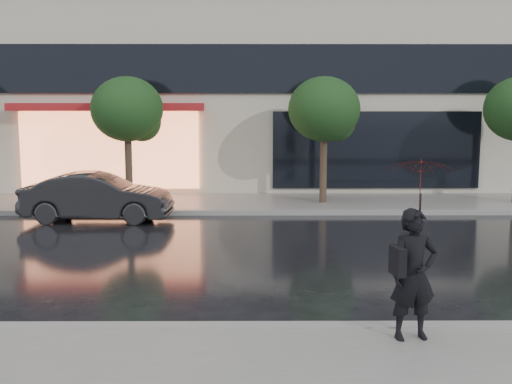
{
  "coord_description": "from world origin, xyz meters",
  "views": [
    {
      "loc": [
        0.81,
        -9.66,
        3.25
      ],
      "look_at": [
        0.88,
        3.32,
        1.4
      ],
      "focal_mm": 45.0,
      "sensor_mm": 36.0,
      "label": 1
    }
  ],
  "objects": [
    {
      "name": "ground",
      "position": [
        0.0,
        0.0,
        0.0
      ],
      "size": [
        120.0,
        120.0,
        0.0
      ],
      "primitive_type": "plane",
      "color": "black",
      "rests_on": "ground"
    },
    {
      "name": "sidewalk_far",
      "position": [
        0.0,
        10.25,
        0.06
      ],
      "size": [
        60.0,
        3.5,
        0.12
      ],
      "primitive_type": "cube",
      "color": "slate",
      "rests_on": "ground"
    },
    {
      "name": "curb_near",
      "position": [
        0.0,
        -1.0,
        0.07
      ],
      "size": [
        60.0,
        0.25,
        0.14
      ],
      "primitive_type": "cube",
      "color": "gray",
      "rests_on": "ground"
    },
    {
      "name": "curb_far",
      "position": [
        0.0,
        8.5,
        0.07
      ],
      "size": [
        60.0,
        0.25,
        0.14
      ],
      "primitive_type": "cube",
      "color": "gray",
      "rests_on": "ground"
    },
    {
      "name": "tree_mid_west",
      "position": [
        -2.94,
        10.03,
        2.92
      ],
      "size": [
        2.2,
        2.2,
        3.99
      ],
      "color": "#33261C",
      "rests_on": "ground"
    },
    {
      "name": "tree_mid_east",
      "position": [
        3.06,
        10.03,
        2.92
      ],
      "size": [
        2.2,
        2.2,
        3.99
      ],
      "color": "#33261C",
      "rests_on": "ground"
    },
    {
      "name": "parked_car",
      "position": [
        -3.41,
        7.57,
        0.66
      ],
      "size": [
        4.04,
        1.53,
        1.32
      ],
      "primitive_type": "imported",
      "rotation": [
        0.0,
        0.0,
        1.54
      ],
      "color": "black",
      "rests_on": "ground"
    },
    {
      "name": "pedestrian_with_umbrella",
      "position": [
        2.96,
        -1.49,
        1.66
      ],
      "size": [
        1.06,
        1.08,
        2.4
      ],
      "rotation": [
        0.0,
        0.0,
        0.19
      ],
      "color": "black",
      "rests_on": "sidewalk_near"
    }
  ]
}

